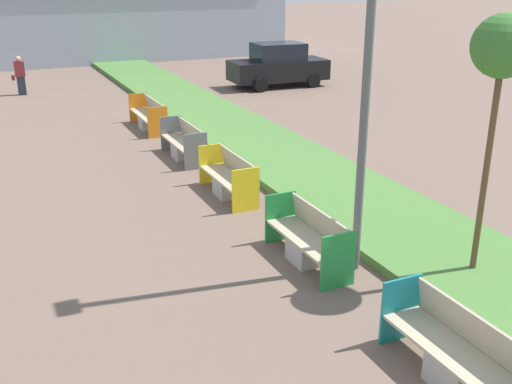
# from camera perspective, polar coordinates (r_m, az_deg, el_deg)

# --- Properties ---
(planter_grass_strip) EXTENTS (2.80, 120.00, 0.18)m
(planter_grass_strip) POSITION_cam_1_polar(r_m,az_deg,el_deg) (12.69, 10.79, -1.62)
(planter_grass_strip) COLOR #4C7A38
(planter_grass_strip) RESTS_ON ground
(bench_teal_frame) EXTENTS (0.65, 2.25, 0.94)m
(bench_teal_frame) POSITION_cam_1_polar(r_m,az_deg,el_deg) (7.84, 18.85, -14.90)
(bench_teal_frame) COLOR #ADA8A0
(bench_teal_frame) RESTS_ON ground
(bench_green_frame) EXTENTS (0.65, 2.04, 0.94)m
(bench_green_frame) POSITION_cam_1_polar(r_m,az_deg,el_deg) (10.37, 5.02, -4.80)
(bench_green_frame) COLOR #ADA8A0
(bench_green_frame) RESTS_ON ground
(bench_yellow_frame) EXTENTS (0.65, 2.04, 0.94)m
(bench_yellow_frame) POSITION_cam_1_polar(r_m,az_deg,el_deg) (13.35, -2.57, 1.12)
(bench_yellow_frame) COLOR #ADA8A0
(bench_yellow_frame) RESTS_ON ground
(bench_grey_frame) EXTENTS (0.65, 2.10, 0.94)m
(bench_grey_frame) POSITION_cam_1_polar(r_m,az_deg,el_deg) (16.17, -6.84, 4.45)
(bench_grey_frame) COLOR #ADA8A0
(bench_grey_frame) RESTS_ON ground
(bench_orange_frame) EXTENTS (0.65, 2.35, 0.94)m
(bench_orange_frame) POSITION_cam_1_polar(r_m,az_deg,el_deg) (19.47, -10.15, 7.01)
(bench_orange_frame) COLOR #ADA8A0
(bench_orange_frame) RESTS_ON ground
(street_lamp_post) EXTENTS (0.24, 0.44, 6.90)m
(street_lamp_post) POSITION_cam_1_polar(r_m,az_deg,el_deg) (9.32, 10.75, 14.30)
(street_lamp_post) COLOR #56595B
(street_lamp_post) RESTS_ON ground
(sapling_tree_near) EXTENTS (0.94, 0.94, 4.21)m
(sapling_tree_near) POSITION_cam_1_polar(r_m,az_deg,el_deg) (9.55, 22.46, 12.24)
(sapling_tree_near) COLOR brown
(sapling_tree_near) RESTS_ON ground
(pedestrian_walking) EXTENTS (0.53, 0.24, 1.55)m
(pedestrian_walking) POSITION_cam_1_polar(r_m,az_deg,el_deg) (26.38, -21.56, 10.27)
(pedestrian_walking) COLOR #232633
(pedestrian_walking) RESTS_ON ground
(parked_car_distant) EXTENTS (4.29, 2.00, 1.86)m
(parked_car_distant) POSITION_cam_1_polar(r_m,az_deg,el_deg) (26.47, 2.12, 11.97)
(parked_car_distant) COLOR black
(parked_car_distant) RESTS_ON ground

